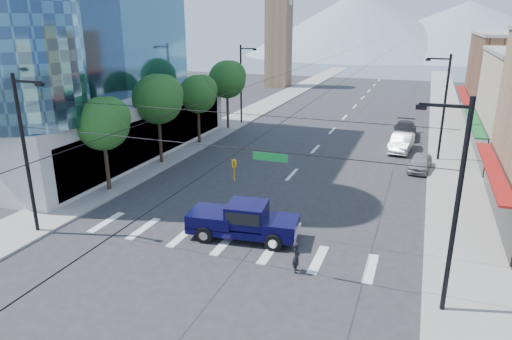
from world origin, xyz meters
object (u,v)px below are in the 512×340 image
at_px(pickup_truck, 243,220).
at_px(parked_car_far, 405,130).
at_px(pedestrian, 296,257).
at_px(parked_car_mid, 401,142).
at_px(parked_car_near, 420,163).

xyz_separation_m(pickup_truck, parked_car_far, (7.11, 27.27, -0.29)).
distance_m(pedestrian, parked_car_mid, 24.38).
bearing_deg(pickup_truck, parked_car_near, 54.35).
height_order(pickup_truck, parked_car_near, pickup_truck).
distance_m(pickup_truck, parked_car_far, 28.18).
height_order(parked_car_near, parked_car_far, parked_car_far).
relative_size(parked_car_near, parked_car_far, 0.72).
xyz_separation_m(pedestrian, parked_car_mid, (3.36, 24.14, 0.04)).
bearing_deg(pedestrian, pickup_truck, 41.68).
xyz_separation_m(pedestrian, parked_car_near, (5.16, 18.60, -0.10)).
height_order(pickup_truck, parked_car_far, pickup_truck).
xyz_separation_m(parked_car_near, parked_car_far, (-1.80, 11.12, 0.12)).
xyz_separation_m(parked_car_near, parked_car_mid, (-1.80, 5.54, 0.14)).
relative_size(pedestrian, parked_car_far, 0.28).
bearing_deg(pedestrian, parked_car_mid, -23.01).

